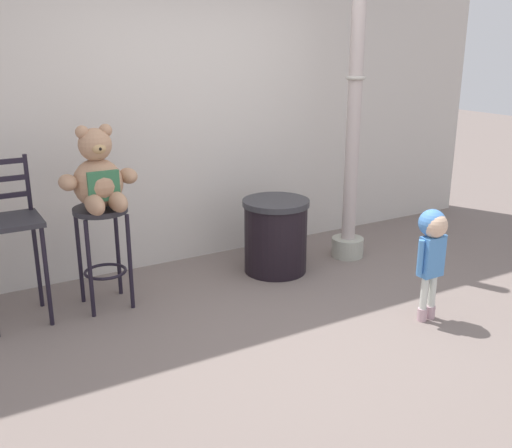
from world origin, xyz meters
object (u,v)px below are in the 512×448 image
bar_stool_with_teddy (102,236)px  child_walking (432,241)px  trash_bin (276,236)px  teddy_bear (99,178)px  bar_chair_empty (9,230)px  lamppost (353,137)px

bar_stool_with_teddy → child_walking: child_walking is taller
bar_stool_with_teddy → child_walking: bearing=-35.8°
bar_stool_with_teddy → trash_bin: 1.52m
bar_stool_with_teddy → teddy_bear: 0.45m
trash_bin → bar_chair_empty: size_ratio=0.55×
bar_stool_with_teddy → teddy_bear: (0.00, -0.03, 0.45)m
lamppost → bar_chair_empty: (-2.92, 0.15, -0.44)m
child_walking → trash_bin: (-0.46, 1.36, -0.28)m
trash_bin → bar_chair_empty: (-2.13, 0.13, 0.36)m
bar_stool_with_teddy → lamppost: size_ratio=0.28×
lamppost → trash_bin: bearing=178.1°
bar_stool_with_teddy → teddy_bear: size_ratio=1.29×
bar_stool_with_teddy → child_walking: size_ratio=0.94×
bar_chair_empty → trash_bin: bearing=-3.4°
teddy_bear → bar_stool_with_teddy: bearing=90.0°
child_walking → bar_chair_empty: 2.99m
bar_stool_with_teddy → bar_chair_empty: (-0.63, 0.08, 0.13)m
bar_stool_with_teddy → bar_chair_empty: size_ratio=0.66×
teddy_bear → lamppost: (2.29, -0.05, 0.12)m
child_walking → bar_chair_empty: size_ratio=0.70×
lamppost → bar_chair_empty: size_ratio=2.41×
bar_stool_with_teddy → child_walking: (1.96, -1.41, 0.04)m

